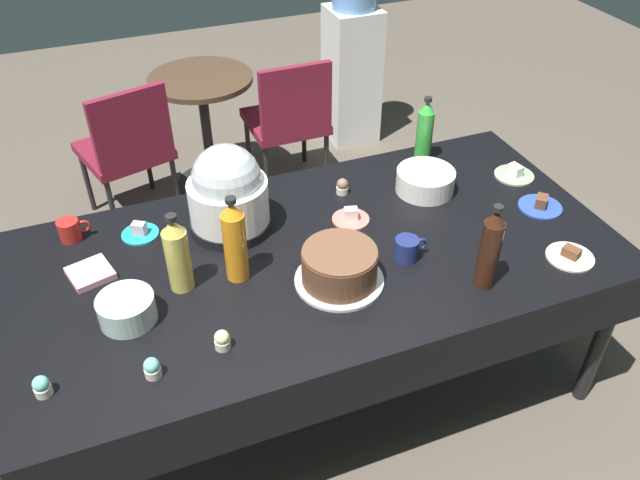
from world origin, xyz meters
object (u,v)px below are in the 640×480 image
frosted_layer_cake (339,267)px  soda_bottle_cola (490,249)px  coffee_mug_navy (407,249)px  maroon_chair_right (289,117)px  soda_bottle_ginger_ale (177,255)px  maroon_chair_left (127,146)px  water_cooler (352,56)px  coffee_mug_red (70,230)px  glass_salad_bowl (127,309)px  round_cafe_table (204,112)px  soda_bottle_lime_soda (425,132)px  dessert_plate_sage (514,174)px  dessert_plate_teal (140,232)px  soda_bottle_orange_juice (235,241)px  cupcake_lemon (152,368)px  slow_cooker (228,193)px  cupcake_berry (42,386)px  potluck_table (320,263)px  dessert_plate_cobalt (540,205)px  ceramic_snack_bowl (425,181)px  cupcake_cocoa (222,340)px  cupcake_rose (342,187)px  dessert_plate_coral (351,217)px  dessert_plate_cream (570,256)px

frosted_layer_cake → soda_bottle_cola: (0.46, -0.19, 0.09)m
coffee_mug_navy → maroon_chair_right: size_ratio=0.15×
soda_bottle_ginger_ale → maroon_chair_left: size_ratio=0.35×
soda_bottle_cola → water_cooler: 2.46m
coffee_mug_red → glass_salad_bowl: bearing=-75.0°
round_cafe_table → water_cooler: size_ratio=0.58×
soda_bottle_lime_soda → water_cooler: water_cooler is taller
dessert_plate_sage → soda_bottle_ginger_ale: 1.49m
soda_bottle_ginger_ale → dessert_plate_teal: bearing=104.7°
dessert_plate_sage → soda_bottle_orange_juice: 1.30m
soda_bottle_ginger_ale → cupcake_lemon: bearing=-114.4°
soda_bottle_lime_soda → slow_cooker: bearing=-168.9°
cupcake_berry → soda_bottle_cola: soda_bottle_cola is taller
soda_bottle_orange_juice → round_cafe_table: soda_bottle_orange_juice is taller
potluck_table → cupcake_berry: size_ratio=32.59×
dessert_plate_cobalt → water_cooler: bearing=87.5°
ceramic_snack_bowl → cupcake_lemon: size_ratio=3.57×
ceramic_snack_bowl → glass_salad_bowl: bearing=-165.9°
soda_bottle_orange_juice → round_cafe_table: 1.84m
dessert_plate_teal → soda_bottle_orange_juice: bearing=-52.1°
soda_bottle_cola → maroon_chair_left: soda_bottle_cola is taller
dessert_plate_sage → cupcake_cocoa: 1.50m
cupcake_rose → dessert_plate_coral: bearing=-103.0°
soda_bottle_cola → coffee_mug_red: soda_bottle_cola is taller
slow_cooker → ceramic_snack_bowl: bearing=-3.0°
soda_bottle_cola → coffee_mug_navy: (-0.18, 0.22, -0.11)m
slow_cooker → potluck_table: bearing=-44.0°
water_cooler → dessert_plate_sage: bearing=-91.5°
dessert_plate_teal → soda_bottle_lime_soda: (1.26, 0.10, 0.13)m
coffee_mug_red → dessert_plate_coral: bearing=-15.0°
dessert_plate_teal → dessert_plate_sage: 1.57m
cupcake_berry → maroon_chair_right: maroon_chair_right is taller
dessert_plate_cobalt → coffee_mug_red: bearing=165.0°
ceramic_snack_bowl → cupcake_lemon: bearing=-154.7°
glass_salad_bowl → cupcake_rose: (0.93, 0.42, -0.01)m
coffee_mug_red → soda_bottle_lime_soda: bearing=1.2°
cupcake_cocoa → maroon_chair_left: (-0.08, 1.85, -0.29)m
glass_salad_bowl → dessert_plate_sage: size_ratio=1.10×
dessert_plate_teal → soda_bottle_ginger_ale: 0.38m
frosted_layer_cake → dessert_plate_cream: 0.85m
coffee_mug_navy → maroon_chair_right: bearing=85.7°
cupcake_rose → maroon_chair_left: (-0.75, 1.20, -0.29)m
frosted_layer_cake → cupcake_lemon: size_ratio=4.61×
cupcake_rose → maroon_chair_right: size_ratio=0.08×
dessert_plate_cobalt → cupcake_berry: bearing=-172.5°
slow_cooker → dessert_plate_sage: bearing=-4.1°
glass_salad_bowl → dessert_plate_cream: (1.54, -0.27, -0.04)m
glass_salad_bowl → frosted_layer_cake: bearing=-6.5°
potluck_table → maroon_chair_left: (-0.53, 1.52, -0.20)m
dessert_plate_cobalt → dessert_plate_teal: size_ratio=1.22×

